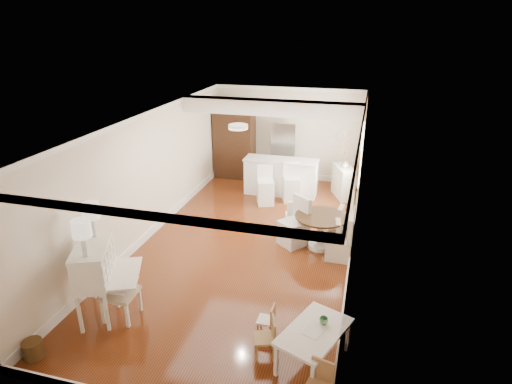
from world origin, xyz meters
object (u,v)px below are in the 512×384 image
at_px(kids_chair_a, 265,338).
at_px(secretary_bureau, 96,280).
at_px(kids_table, 313,347).
at_px(slip_chair_far, 295,215).
at_px(bar_stool_right, 291,183).
at_px(kids_chair_b, 266,319).
at_px(breakfast_counter, 281,177).
at_px(dining_table, 320,232).
at_px(sideboard, 344,182).
at_px(gustavian_armchair, 120,292).
at_px(pantry_cabinet, 235,141).
at_px(wicker_basket, 33,349).
at_px(fridge, 295,154).
at_px(slip_chair_near, 293,222).
at_px(bar_stool_left, 266,186).

bearing_deg(kids_chair_a, secretary_bureau, -113.64).
relative_size(kids_table, kids_chair_a, 1.77).
bearing_deg(slip_chair_far, bar_stool_right, -92.99).
height_order(kids_table, kids_chair_b, kids_table).
relative_size(secretary_bureau, breakfast_counter, 0.63).
relative_size(dining_table, sideboard, 1.22).
bearing_deg(gustavian_armchair, kids_chair_a, -97.87).
relative_size(kids_chair_a, pantry_cabinet, 0.28).
bearing_deg(dining_table, pantry_cabinet, 129.09).
distance_m(kids_chair_a, pantry_cabinet, 7.91).
xyz_separation_m(kids_table, slip_chair_far, (-1.00, 4.03, 0.13)).
xyz_separation_m(wicker_basket, fridge, (2.35, 8.24, 0.76)).
distance_m(kids_chair_a, slip_chair_near, 3.47).
relative_size(kids_chair_a, kids_chair_b, 1.21).
relative_size(gustavian_armchair, kids_chair_a, 1.49).
height_order(kids_chair_b, fridge, fridge).
bearing_deg(slip_chair_far, kids_table, 87.64).
xyz_separation_m(dining_table, slip_chair_near, (-0.59, 0.00, 0.16)).
height_order(gustavian_armchair, wicker_basket, gustavian_armchair).
bearing_deg(slip_chair_far, fridge, -95.84).
height_order(bar_stool_left, fridge, fridge).
height_order(kids_chair_a, bar_stool_left, bar_stool_left).
bearing_deg(bar_stool_right, slip_chair_far, -95.27).
bearing_deg(bar_stool_right, secretary_bureau, -129.81).
relative_size(kids_chair_a, bar_stool_left, 0.61).
xyz_separation_m(secretary_bureau, kids_table, (3.60, -0.19, -0.36)).
bearing_deg(wicker_basket, kids_table, 13.65).
height_order(kids_chair_a, bar_stool_right, bar_stool_right).
xyz_separation_m(bar_stool_right, sideboard, (1.35, 0.69, -0.10)).
height_order(kids_table, breakfast_counter, breakfast_counter).
distance_m(slip_chair_near, sideboard, 3.19).
bearing_deg(gustavian_armchair, fridge, -14.86).
distance_m(kids_chair_a, sideboard, 6.56).
bearing_deg(fridge, secretary_bureau, -105.76).
relative_size(slip_chair_near, bar_stool_left, 1.03).
xyz_separation_m(gustavian_armchair, slip_chair_near, (2.27, 3.21, 0.06)).
bearing_deg(bar_stool_left, kids_table, -90.41).
relative_size(bar_stool_left, fridge, 0.58).
relative_size(breakfast_counter, bar_stool_right, 1.91).
bearing_deg(sideboard, kids_table, -112.24).
bearing_deg(bar_stool_left, kids_chair_b, -97.11).
distance_m(kids_chair_b, bar_stool_right, 5.42).
bearing_deg(bar_stool_right, slip_chair_near, -96.90).
xyz_separation_m(kids_chair_b, pantry_cabinet, (-2.70, 6.89, 0.88)).
xyz_separation_m(bar_stool_left, pantry_cabinet, (-1.46, 1.89, 0.62)).
distance_m(kids_chair_a, breakfast_counter, 6.37).
relative_size(kids_chair_a, slip_chair_near, 0.60).
height_order(wicker_basket, kids_table, kids_table).
relative_size(secretary_bureau, fridge, 0.72).
distance_m(kids_table, kids_chair_b, 0.91).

